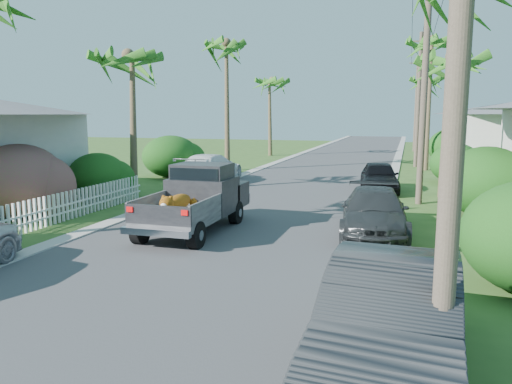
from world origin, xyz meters
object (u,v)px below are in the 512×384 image
(palm_l_c, at_px, (226,44))
(utility_pole_b, at_px, (424,89))
(parked_car_lf, at_px, (210,168))
(palm_r_d, at_px, (428,79))
(parked_car_rm, at_px, (374,213))
(utility_pole_d, at_px, (416,104))
(pickup_truck, at_px, (199,198))
(palm_r_c, at_px, (432,41))
(palm_r_b, at_px, (450,58))
(parked_car_rf, at_px, (379,177))
(palm_l_d, at_px, (270,80))
(parked_car_rn, at_px, (391,323))
(utility_pole_a, at_px, (461,22))
(palm_l_b, at_px, (131,56))
(utility_pole_c, at_px, (419,99))

(palm_l_c, distance_m, utility_pole_b, 15.05)
(parked_car_lf, xyz_separation_m, palm_r_d, (11.50, 23.33, 5.99))
(parked_car_rm, distance_m, utility_pole_b, 7.30)
(palm_l_c, distance_m, utility_pole_d, 24.22)
(pickup_truck, height_order, palm_r_c, palm_r_c)
(pickup_truck, xyz_separation_m, palm_r_b, (7.72, 8.74, 4.94))
(utility_pole_d, bearing_deg, parked_car_rf, -93.68)
(parked_car_rf, relative_size, palm_r_c, 0.44)
(palm_l_d, height_order, palm_r_c, palm_r_c)
(parked_car_lf, bearing_deg, pickup_truck, 111.59)
(palm_r_b, bearing_deg, palm_r_d, 90.23)
(parked_car_rn, xyz_separation_m, utility_pole_d, (0.60, 44.37, 3.78))
(parked_car_lf, bearing_deg, parked_car_rf, 176.00)
(utility_pole_a, height_order, utility_pole_d, same)
(utility_pole_a, bearing_deg, palm_l_c, 115.80)
(palm_l_c, relative_size, utility_pole_d, 1.02)
(parked_car_rn, distance_m, palm_l_c, 26.78)
(pickup_truck, relative_size, palm_l_c, 0.56)
(parked_car_lf, distance_m, utility_pole_b, 11.86)
(palm_l_d, relative_size, palm_r_d, 0.96)
(utility_pole_a, bearing_deg, palm_r_c, 88.77)
(palm_l_d, bearing_deg, palm_r_b, -55.41)
(utility_pole_a, bearing_deg, pickup_truck, 129.13)
(utility_pole_a, bearing_deg, parked_car_rn, 133.57)
(parked_car_rm, bearing_deg, pickup_truck, -177.00)
(parked_car_rn, height_order, palm_l_b, palm_l_b)
(utility_pole_b, bearing_deg, palm_l_c, 142.19)
(palm_l_c, bearing_deg, palm_r_c, 18.15)
(utility_pole_c, bearing_deg, parked_car_lf, -133.09)
(utility_pole_c, xyz_separation_m, utility_pole_d, (0.00, 15.00, 0.00))
(palm_r_d, relative_size, utility_pole_b, 0.89)
(parked_car_rm, relative_size, parked_car_lf, 0.91)
(palm_l_d, xyz_separation_m, palm_r_b, (13.10, -19.00, -0.49))
(palm_r_b, xyz_separation_m, utility_pole_d, (-1.00, 28.00, -1.35))
(pickup_truck, height_order, parked_car_lf, pickup_truck)
(utility_pole_a, xyz_separation_m, utility_pole_c, (0.00, 30.00, 0.00))
(parked_car_lf, relative_size, palm_l_b, 0.70)
(palm_l_c, bearing_deg, pickup_truck, -72.78)
(parked_car_rm, relative_size, palm_l_c, 0.51)
(pickup_truck, distance_m, utility_pole_d, 37.52)
(parked_car_rf, bearing_deg, utility_pole_a, -91.86)
(pickup_truck, xyz_separation_m, parked_car_lf, (-3.88, 10.41, -0.26))
(utility_pole_b, bearing_deg, palm_r_b, 63.43)
(parked_car_rf, relative_size, utility_pole_d, 0.45)
(palm_r_b, bearing_deg, palm_l_b, -167.38)
(palm_r_d, bearing_deg, palm_r_b, -89.77)
(pickup_truck, height_order, palm_l_d, palm_l_d)
(palm_r_b, relative_size, utility_pole_d, 0.80)
(utility_pole_d, bearing_deg, utility_pole_a, -90.00)
(parked_car_rf, distance_m, parked_car_lf, 8.89)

